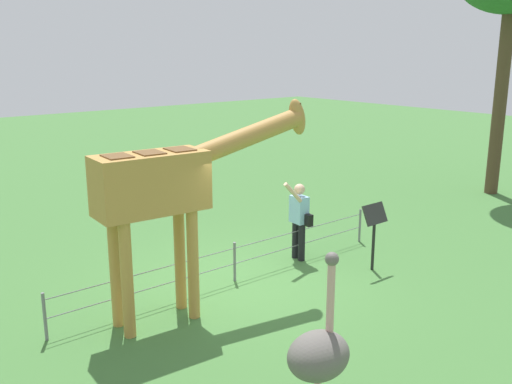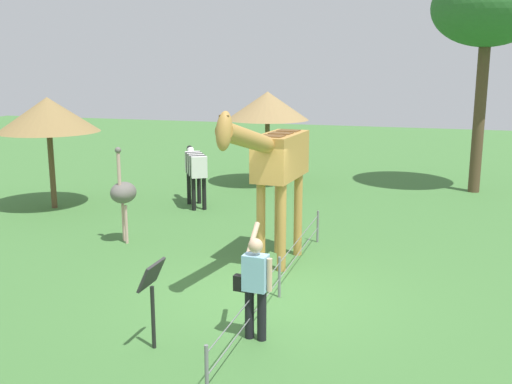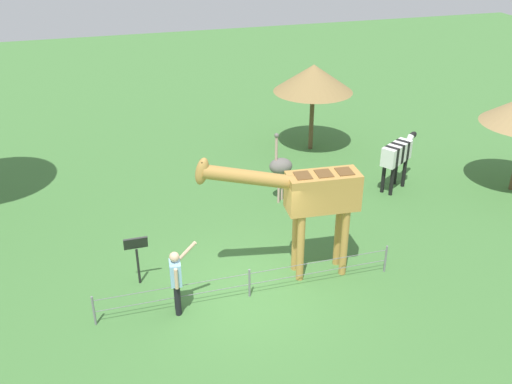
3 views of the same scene
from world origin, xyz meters
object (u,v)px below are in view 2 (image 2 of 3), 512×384
Objects in this scene: tree_west at (488,10)px; info_sign at (152,287)px; shade_hut_near at (268,106)px; zebra at (195,167)px; giraffe at (275,163)px; ostrich at (123,193)px; shade_hut_far at (48,115)px; visitor at (255,282)px.

tree_west is 14.59m from info_sign.
tree_west reaches higher than shade_hut_near.
zebra is 1.28× the size of info_sign.
info_sign is (4.00, -0.74, -1.20)m from giraffe.
ostrich reaches higher than info_sign.
ostrich is at bearing -44.26° from tree_west.
ostrich reaches higher than zebra.
tree_west reaches higher than zebra.
shade_hut_near is 2.39× the size of info_sign.
shade_hut_far is at bearing -123.71° from ostrich.
shade_hut_far reaches higher than zebra.
ostrich is (3.78, -0.21, 0.01)m from zebra.
visitor is 1.01× the size of zebra.
giraffe is at bearing 67.79° from shade_hut_far.
giraffe reaches higher than shade_hut_far.
shade_hut_near is at bearing 169.72° from ostrich.
tree_west is at bearing 135.74° from ostrich.
ostrich is 0.32× the size of tree_west.
giraffe reaches higher than ostrich.
shade_hut_near is 0.46× the size of tree_west.
shade_hut_near is at bearing -163.10° from giraffe.
shade_hut_near is (-7.38, 1.34, 1.50)m from ostrich.
visitor is 8.71m from zebra.
shade_hut_near reaches higher than visitor.
giraffe is at bearing 16.90° from shade_hut_near.
tree_west is at bearing 158.64° from info_sign.
tree_west is (-5.84, 11.67, 3.00)m from shade_hut_far.
info_sign is (7.02, 6.65, -1.72)m from shade_hut_far.
ostrich is at bearing -10.28° from shade_hut_near.
shade_hut_near is (-7.98, -2.42, 0.53)m from giraffe.
shade_hut_near is at bearing 134.96° from shade_hut_far.
giraffe reaches higher than info_sign.
giraffe is 2.27× the size of visitor.
zebra is 8.84m from info_sign.
giraffe is 8.35m from shade_hut_near.
info_sign is (0.72, -1.33, 0.05)m from visitor.
shade_hut_far reaches higher than shade_hut_near.
visitor is 0.54× the size of shade_hut_near.
ostrich is 1.70× the size of info_sign.
zebra is at bearing 109.56° from shade_hut_far.
zebra is (-4.38, -3.55, -0.99)m from giraffe.
tree_west reaches higher than shade_hut_far.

